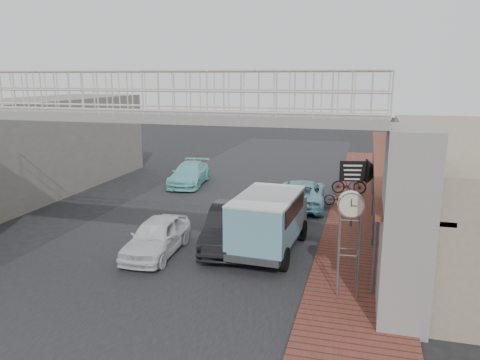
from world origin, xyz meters
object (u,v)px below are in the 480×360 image
Objects in this scene: white_hatchback at (157,237)px; angkot_far at (189,174)px; angkot_curb at (302,193)px; motorcycle_near at (341,197)px; street_clock at (351,209)px; arrow_sign at (371,172)px; motorcycle_far at (349,184)px; angkot_van at (269,215)px; dark_sedan at (232,226)px.

white_hatchback reaches higher than angkot_far.
motorcycle_near is (1.83, 0.24, -0.14)m from angkot_curb.
street_clock is (2.59, -9.20, 1.95)m from angkot_curb.
arrow_sign reaches higher than motorcycle_near.
motorcycle_far is at bearing -10.47° from motorcycle_near.
angkot_curb is 1.85m from motorcycle_near.
angkot_van reaches higher than white_hatchback.
angkot_curb is 1.06× the size of angkot_far.
motorcycle_near is 9.71m from street_clock.
street_clock reaches higher than angkot_curb.
street_clock is (2.89, -2.80, 1.22)m from angkot_van.
dark_sedan is at bearing 69.27° from angkot_curb.
arrow_sign is at bearing 31.39° from white_hatchback.
white_hatchback is 10.93m from angkot_far.
dark_sedan is 5.59m from street_clock.
angkot_curb is 9.76m from street_clock.
motorcycle_near is at bearing -177.44° from angkot_curb.
white_hatchback is at bearing 138.94° from motorcycle_near.
motorcycle_near is at bearing 54.09° from dark_sedan.
street_clock is at bearing -40.96° from angkot_van.
angkot_far is 11.73m from arrow_sign.
angkot_van is at bearing -144.54° from arrow_sign.
street_clock reaches higher than motorcycle_far.
angkot_curb is 4.52m from arrow_sign.
angkot_van is 7.04m from motorcycle_near.
motorcycle_far is at bearing 59.85° from dark_sedan.
white_hatchback is 12.10m from motorcycle_far.
arrow_sign is at bearing -174.40° from motorcycle_far.
arrow_sign is (0.55, 6.47, -0.19)m from street_clock.
angkot_van reaches higher than angkot_curb.
dark_sedan is 1.06× the size of angkot_far.
dark_sedan reaches higher than motorcycle_far.
angkot_far reaches higher than motorcycle_far.
dark_sedan reaches higher than angkot_curb.
white_hatchback is at bearing 56.74° from angkot_curb.
angkot_far is at bearing 122.57° from street_clock.
angkot_far is at bearing 128.83° from angkot_van.
angkot_van is at bearing -61.24° from angkot_far.
dark_sedan is at bearing 151.69° from motorcycle_far.
dark_sedan is at bearing -66.86° from angkot_far.
motorcycle_far is (0.28, 2.51, 0.13)m from motorcycle_near.
white_hatchback is 1.27× the size of street_clock.
angkot_far is 9.10m from motorcycle_far.
motorcycle_far is 12.13m from street_clock.
motorcycle_near is 0.52× the size of street_clock.
motorcycle_near is 0.55× the size of arrow_sign.
angkot_curb is at bearing -29.52° from angkot_far.
dark_sedan is at bearing 146.83° from motorcycle_near.
street_clock reaches higher than dark_sedan.
angkot_curb is at bearing 99.95° from street_clock.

